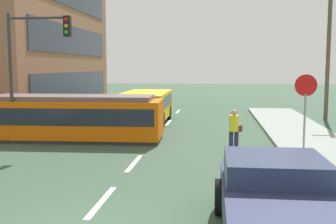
{
  "coord_description": "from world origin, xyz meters",
  "views": [
    {
      "loc": [
        2.74,
        -7.37,
        3.3
      ],
      "look_at": [
        0.75,
        9.51,
        1.38
      ],
      "focal_mm": 43.56,
      "sensor_mm": 36.0,
      "label": 1
    }
  ],
  "objects_px": {
    "streetcar_tram": "(73,117)",
    "utility_pole_mid": "(329,47)",
    "city_bus": "(146,105)",
    "stop_sign": "(305,98)",
    "parked_sedan_far": "(103,104)",
    "pickup_truck_parked": "(278,203)",
    "pedestrian_crossing": "(234,129)",
    "parked_sedan_mid": "(63,115)",
    "traffic_light_mast": "(33,54)"
  },
  "relations": [
    {
      "from": "parked_sedan_mid",
      "to": "traffic_light_mast",
      "type": "relative_size",
      "value": 0.77
    },
    {
      "from": "city_bus",
      "to": "pedestrian_crossing",
      "type": "xyz_separation_m",
      "value": [
        4.73,
        -7.76,
        -0.1
      ]
    },
    {
      "from": "streetcar_tram",
      "to": "stop_sign",
      "type": "distance_m",
      "value": 10.0
    },
    {
      "from": "city_bus",
      "to": "parked_sedan_far",
      "type": "xyz_separation_m",
      "value": [
        -4.0,
        5.08,
        -0.42
      ]
    },
    {
      "from": "parked_sedan_far",
      "to": "pickup_truck_parked",
      "type": "bearing_deg",
      "value": -66.21
    },
    {
      "from": "traffic_light_mast",
      "to": "utility_pole_mid",
      "type": "relative_size",
      "value": 0.64
    },
    {
      "from": "utility_pole_mid",
      "to": "parked_sedan_mid",
      "type": "bearing_deg",
      "value": -164.42
    },
    {
      "from": "city_bus",
      "to": "pedestrian_crossing",
      "type": "height_order",
      "value": "city_bus"
    },
    {
      "from": "parked_sedan_mid",
      "to": "city_bus",
      "type": "bearing_deg",
      "value": 21.35
    },
    {
      "from": "parked_sedan_far",
      "to": "utility_pole_mid",
      "type": "distance_m",
      "value": 15.43
    },
    {
      "from": "parked_sedan_far",
      "to": "utility_pole_mid",
      "type": "height_order",
      "value": "utility_pole_mid"
    },
    {
      "from": "streetcar_tram",
      "to": "utility_pole_mid",
      "type": "relative_size",
      "value": 0.95
    },
    {
      "from": "pickup_truck_parked",
      "to": "parked_sedan_mid",
      "type": "distance_m",
      "value": 16.98
    },
    {
      "from": "pedestrian_crossing",
      "to": "pickup_truck_parked",
      "type": "xyz_separation_m",
      "value": [
        0.45,
        -7.99,
        -0.15
      ]
    },
    {
      "from": "utility_pole_mid",
      "to": "streetcar_tram",
      "type": "bearing_deg",
      "value": -148.01
    },
    {
      "from": "stop_sign",
      "to": "parked_sedan_mid",
      "type": "bearing_deg",
      "value": 148.97
    },
    {
      "from": "streetcar_tram",
      "to": "stop_sign",
      "type": "height_order",
      "value": "stop_sign"
    },
    {
      "from": "stop_sign",
      "to": "utility_pole_mid",
      "type": "height_order",
      "value": "utility_pole_mid"
    },
    {
      "from": "pickup_truck_parked",
      "to": "parked_sedan_far",
      "type": "height_order",
      "value": "pickup_truck_parked"
    },
    {
      "from": "parked_sedan_far",
      "to": "city_bus",
      "type": "bearing_deg",
      "value": -51.83
    },
    {
      "from": "city_bus",
      "to": "stop_sign",
      "type": "height_order",
      "value": "stop_sign"
    },
    {
      "from": "parked_sedan_mid",
      "to": "stop_sign",
      "type": "height_order",
      "value": "stop_sign"
    },
    {
      "from": "pedestrian_crossing",
      "to": "stop_sign",
      "type": "height_order",
      "value": "stop_sign"
    },
    {
      "from": "streetcar_tram",
      "to": "stop_sign",
      "type": "relative_size",
      "value": 2.81
    },
    {
      "from": "pedestrian_crossing",
      "to": "pickup_truck_parked",
      "type": "bearing_deg",
      "value": -86.76
    },
    {
      "from": "streetcar_tram",
      "to": "pedestrian_crossing",
      "type": "xyz_separation_m",
      "value": [
        7.09,
        -2.09,
        -0.09
      ]
    },
    {
      "from": "pickup_truck_parked",
      "to": "traffic_light_mast",
      "type": "relative_size",
      "value": 0.92
    },
    {
      "from": "streetcar_tram",
      "to": "pickup_truck_parked",
      "type": "bearing_deg",
      "value": -53.2
    },
    {
      "from": "stop_sign",
      "to": "pedestrian_crossing",
      "type": "bearing_deg",
      "value": 160.4
    },
    {
      "from": "pedestrian_crossing",
      "to": "parked_sedan_mid",
      "type": "relative_size",
      "value": 0.4
    },
    {
      "from": "parked_sedan_mid",
      "to": "parked_sedan_far",
      "type": "bearing_deg",
      "value": 86.98
    },
    {
      "from": "city_bus",
      "to": "stop_sign",
      "type": "relative_size",
      "value": 2.09
    },
    {
      "from": "stop_sign",
      "to": "utility_pole_mid",
      "type": "relative_size",
      "value": 0.34
    },
    {
      "from": "parked_sedan_mid",
      "to": "stop_sign",
      "type": "distance_m",
      "value": 13.49
    },
    {
      "from": "streetcar_tram",
      "to": "traffic_light_mast",
      "type": "relative_size",
      "value": 1.48
    },
    {
      "from": "streetcar_tram",
      "to": "parked_sedan_far",
      "type": "xyz_separation_m",
      "value": [
        -1.64,
        10.75,
        -0.41
      ]
    },
    {
      "from": "parked_sedan_far",
      "to": "streetcar_tram",
      "type": "bearing_deg",
      "value": -81.3
    },
    {
      "from": "parked_sedan_far",
      "to": "utility_pole_mid",
      "type": "bearing_deg",
      "value": -9.94
    },
    {
      "from": "parked_sedan_mid",
      "to": "traffic_light_mast",
      "type": "xyz_separation_m",
      "value": [
        0.83,
        -5.21,
        3.18
      ]
    },
    {
      "from": "pickup_truck_parked",
      "to": "pedestrian_crossing",
      "type": "bearing_deg",
      "value": 93.24
    },
    {
      "from": "streetcar_tram",
      "to": "city_bus",
      "type": "distance_m",
      "value": 6.13
    },
    {
      "from": "streetcar_tram",
      "to": "pickup_truck_parked",
      "type": "distance_m",
      "value": 12.59
    },
    {
      "from": "city_bus",
      "to": "streetcar_tram",
      "type": "bearing_deg",
      "value": -112.56
    },
    {
      "from": "pedestrian_crossing",
      "to": "utility_pole_mid",
      "type": "relative_size",
      "value": 0.2
    },
    {
      "from": "streetcar_tram",
      "to": "utility_pole_mid",
      "type": "height_order",
      "value": "utility_pole_mid"
    },
    {
      "from": "parked_sedan_mid",
      "to": "traffic_light_mast",
      "type": "height_order",
      "value": "traffic_light_mast"
    },
    {
      "from": "streetcar_tram",
      "to": "utility_pole_mid",
      "type": "xyz_separation_m",
      "value": [
        13.08,
        8.17,
        3.42
      ]
    },
    {
      "from": "traffic_light_mast",
      "to": "parked_sedan_mid",
      "type": "bearing_deg",
      "value": 99.02
    },
    {
      "from": "pickup_truck_parked",
      "to": "utility_pole_mid",
      "type": "xyz_separation_m",
      "value": [
        5.54,
        18.25,
        3.65
      ]
    },
    {
      "from": "streetcar_tram",
      "to": "parked_sedan_mid",
      "type": "bearing_deg",
      "value": 116.81
    }
  ]
}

